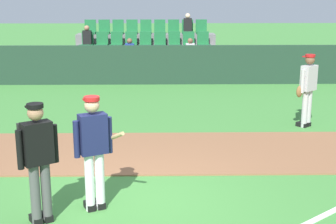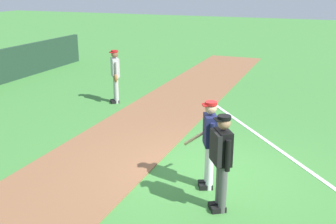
# 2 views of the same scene
# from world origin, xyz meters

# --- Properties ---
(ground_plane) EXTENTS (80.00, 80.00, 0.00)m
(ground_plane) POSITION_xyz_m (0.00, 0.00, 0.00)
(ground_plane) COLOR #42843A
(infield_dirt_path) EXTENTS (28.00, 2.62, 0.03)m
(infield_dirt_path) POSITION_xyz_m (0.00, 2.40, 0.01)
(infield_dirt_path) COLOR brown
(infield_dirt_path) RESTS_ON ground
(foul_line_chalk) EXTENTS (9.46, 7.54, 0.01)m
(foul_line_chalk) POSITION_xyz_m (3.00, -0.50, 0.01)
(foul_line_chalk) COLOR white
(foul_line_chalk) RESTS_ON ground
(batter_navy_jersey) EXTENTS (0.75, 0.70, 1.76)m
(batter_navy_jersey) POSITION_xyz_m (-0.45, -0.25, 0.97)
(batter_navy_jersey) COLOR white
(batter_navy_jersey) RESTS_ON ground
(umpire_home_plate) EXTENTS (0.53, 0.47, 1.76)m
(umpire_home_plate) POSITION_xyz_m (-1.18, -0.67, 1.00)
(umpire_home_plate) COLOR #4C4C4C
(umpire_home_plate) RESTS_ON ground
(runner_grey_jersey) EXTENTS (0.59, 0.48, 1.76)m
(runner_grey_jersey) POSITION_xyz_m (4.05, 4.26, 0.96)
(runner_grey_jersey) COLOR #B2B2B2
(runner_grey_jersey) RESTS_ON ground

